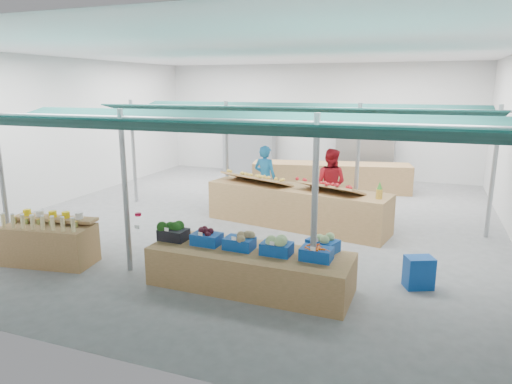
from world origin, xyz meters
TOP-DOWN VIEW (x-y plane):
  - floor at (0.00, 0.00)m, footprint 13.00×13.00m
  - hall at (0.00, 1.44)m, footprint 13.00×13.00m
  - pole_grid at (0.75, -1.75)m, footprint 10.00×4.60m
  - awnings at (0.75, -1.75)m, footprint 9.50×7.08m
  - back_shelving_left at (-2.50, 6.00)m, footprint 2.00×0.50m
  - back_shelving_right at (2.00, 6.00)m, footprint 2.00×0.50m
  - bottle_shelf at (-2.67, -4.21)m, footprint 1.82×1.29m
  - veg_counter at (1.39, -3.91)m, footprint 3.48×1.22m
  - fruit_counter at (1.17, -0.20)m, footprint 4.66×1.89m
  - far_counter at (1.18, 3.96)m, footprint 5.19×2.06m
  - crate_stack at (4.10, -2.91)m, footprint 0.55×0.48m
  - vendor_left at (-0.03, 0.90)m, footprint 0.73×0.55m
  - vendor_right at (1.77, 0.90)m, footprint 0.99×0.84m
  - crate_broccoli at (-0.10, -3.89)m, footprint 0.51×0.41m
  - crate_beets at (0.57, -3.90)m, footprint 0.51×0.41m
  - crate_celeriac at (1.20, -3.91)m, footprint 0.51×0.41m
  - crate_cabbage at (1.87, -3.92)m, footprint 0.51×0.41m
  - crate_carrots at (2.54, -3.94)m, footprint 0.51×0.41m
  - sparrow at (-0.26, -4.00)m, footprint 0.12×0.09m
  - pole_ribbon at (-0.78, -3.97)m, footprint 0.12×0.12m
  - apple_heap_yellow at (0.08, -0.11)m, footprint 2.02×1.33m
  - apple_heap_red at (2.05, -0.48)m, footprint 1.65×1.19m
  - pineapple at (3.17, -0.68)m, footprint 0.14×0.14m
  - crate_extra at (2.55, -3.50)m, footprint 0.59×0.49m

SIDE VIEW (x-z plane):
  - floor at x=0.00m, z-range 0.00..0.00m
  - crate_stack at x=4.10m, z-range 0.00..0.55m
  - veg_counter at x=1.39m, z-range 0.00..0.67m
  - bottle_shelf at x=-2.67m, z-range -0.10..0.94m
  - far_counter at x=1.18m, z-range 0.00..0.92m
  - fruit_counter at x=1.17m, z-range 0.00..0.97m
  - crate_carrots at x=2.54m, z-range 0.64..0.93m
  - crate_beets at x=0.57m, z-range 0.66..0.95m
  - crate_celeriac at x=1.20m, z-range 0.66..0.97m
  - crate_extra at x=2.55m, z-range 0.66..0.98m
  - crate_broccoli at x=-0.10m, z-range 0.66..1.01m
  - crate_cabbage at x=1.87m, z-range 0.66..1.01m
  - vendor_left at x=-0.03m, z-range 0.00..1.82m
  - vendor_right at x=1.77m, z-range 0.00..1.82m
  - sparrow at x=-0.26m, z-range 0.86..0.98m
  - back_shelving_left at x=-2.50m, z-range 0.00..2.00m
  - back_shelving_right at x=2.00m, z-range 0.00..2.00m
  - pole_ribbon at x=-0.78m, z-range 0.94..1.22m
  - apple_heap_yellow at x=0.08m, z-range 1.00..1.27m
  - apple_heap_red at x=2.05m, z-range 1.00..1.27m
  - pineapple at x=3.17m, z-range 0.96..1.35m
  - pole_grid at x=0.75m, z-range 0.31..3.31m
  - hall at x=0.00m, z-range -3.85..9.15m
  - awnings at x=0.75m, z-range 2.63..2.93m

